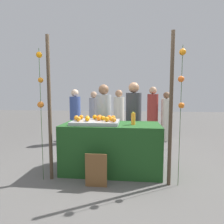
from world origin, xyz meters
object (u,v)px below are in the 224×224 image
object	(u,v)px
orange_0	(110,118)
vendor_right	(133,123)
orange_1	(99,117)
chalkboard_sign	(96,171)
stall_counter	(111,148)
vendor_left	(104,124)
juice_bottle	(133,119)

from	to	relation	value
orange_0	vendor_right	size ratio (longest dim) A/B	0.05
orange_0	vendor_right	distance (m)	0.85
orange_0	vendor_right	bearing A→B (deg)	57.59
orange_1	chalkboard_sign	size ratio (longest dim) A/B	0.17
stall_counter	orange_1	bearing A→B (deg)	157.97
vendor_right	orange_1	bearing A→B (deg)	-134.72
chalkboard_sign	vendor_left	size ratio (longest dim) A/B	0.33
orange_1	stall_counter	bearing A→B (deg)	-22.03
orange_0	orange_1	world-z (taller)	same
orange_1	vendor_right	xyz separation A→B (m)	(0.64, 0.64, -0.21)
vendor_left	orange_1	bearing A→B (deg)	-89.13
stall_counter	orange_0	distance (m)	0.55
vendor_left	vendor_right	size ratio (longest dim) A/B	0.97
juice_bottle	vendor_right	world-z (taller)	vendor_right
orange_0	juice_bottle	bearing A→B (deg)	-13.44
stall_counter	vendor_right	world-z (taller)	vendor_right
vendor_left	juice_bottle	bearing A→B (deg)	-50.06
stall_counter	vendor_left	world-z (taller)	vendor_left
orange_0	vendor_left	bearing A→B (deg)	107.29
stall_counter	chalkboard_sign	distance (m)	0.66
orange_0	orange_1	bearing A→B (deg)	164.60
vendor_right	juice_bottle	bearing A→B (deg)	-90.88
stall_counter	orange_1	size ratio (longest dim) A/B	19.45
orange_0	chalkboard_sign	bearing A→B (deg)	-101.24
orange_1	orange_0	bearing A→B (deg)	-15.40
orange_1	chalkboard_sign	xyz separation A→B (m)	(0.06, -0.71, -0.73)
vendor_right	chalkboard_sign	bearing A→B (deg)	-112.98
stall_counter	chalkboard_sign	bearing A→B (deg)	-104.96
chalkboard_sign	orange_0	bearing A→B (deg)	78.76
juice_bottle	chalkboard_sign	world-z (taller)	juice_bottle
stall_counter	vendor_right	distance (m)	0.91
orange_1	juice_bottle	xyz separation A→B (m)	(0.63, -0.16, 0.00)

